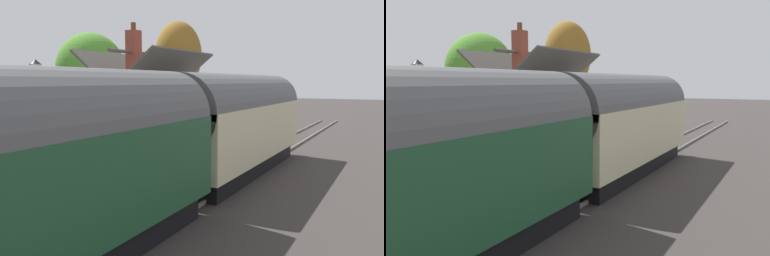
% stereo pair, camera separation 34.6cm
% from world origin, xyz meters
% --- Properties ---
extents(ground_plane, '(160.00, 160.00, 0.00)m').
position_xyz_m(ground_plane, '(0.00, 0.00, 0.00)').
color(ground_plane, '#383330').
extents(platform, '(32.00, 5.24, 0.82)m').
position_xyz_m(platform, '(0.00, 3.62, 0.41)').
color(platform, gray).
rests_on(platform, ground).
extents(platform_edge_coping, '(32.00, 0.36, 0.02)m').
position_xyz_m(platform_edge_coping, '(0.00, 1.18, 0.83)').
color(platform_edge_coping, beige).
rests_on(platform_edge_coping, platform).
extents(rail_near, '(52.00, 0.08, 0.14)m').
position_xyz_m(rail_near, '(0.00, -1.62, 0.07)').
color(rail_near, gray).
rests_on(rail_near, ground).
extents(rail_far, '(52.00, 0.08, 0.14)m').
position_xyz_m(rail_far, '(0.00, -0.18, 0.07)').
color(rail_far, gray).
rests_on(rail_far, ground).
extents(train, '(21.94, 2.73, 4.32)m').
position_xyz_m(train, '(-5.21, -0.90, 2.22)').
color(train, black).
rests_on(train, ground).
extents(station_building, '(5.92, 4.54, 5.92)m').
position_xyz_m(station_building, '(0.74, 4.11, 2.40)').
color(station_building, white).
rests_on(station_building, platform).
extents(bench_near_building, '(1.41, 0.45, 0.88)m').
position_xyz_m(bench_near_building, '(-6.50, 3.10, 1.30)').
color(bench_near_building, brown).
rests_on(bench_near_building, platform).
extents(bench_platform_end, '(1.40, 0.44, 0.88)m').
position_xyz_m(bench_platform_end, '(10.23, 3.27, 1.30)').
color(bench_platform_end, brown).
rests_on(bench_platform_end, platform).
extents(planter_under_sign, '(0.96, 0.32, 0.60)m').
position_xyz_m(planter_under_sign, '(8.01, 4.97, 1.11)').
color(planter_under_sign, teal).
rests_on(planter_under_sign, platform).
extents(planter_edge_near, '(0.45, 0.45, 0.78)m').
position_xyz_m(planter_edge_near, '(-4.63, 2.91, 1.23)').
color(planter_edge_near, gray).
rests_on(planter_edge_near, platform).
extents(planter_corner_building, '(0.46, 0.46, 0.82)m').
position_xyz_m(planter_corner_building, '(7.83, 2.57, 1.26)').
color(planter_corner_building, teal).
rests_on(planter_corner_building, platform).
extents(lamp_post_platform, '(0.32, 0.50, 3.80)m').
position_xyz_m(lamp_post_platform, '(-8.34, 1.73, 3.47)').
color(lamp_post_platform, black).
rests_on(lamp_post_platform, platform).
extents(station_sign_board, '(0.96, 0.06, 1.57)m').
position_xyz_m(station_sign_board, '(-4.89, 1.62, 2.01)').
color(station_sign_board, black).
rests_on(station_sign_board, platform).
extents(tree_behind_building, '(5.04, 4.76, 7.47)m').
position_xyz_m(tree_behind_building, '(6.51, 12.77, 4.84)').
color(tree_behind_building, '#4C3828').
rests_on(tree_behind_building, ground).
extents(tree_mid_background, '(4.10, 3.54, 8.68)m').
position_xyz_m(tree_mid_background, '(11.88, 8.53, 6.02)').
color(tree_mid_background, '#4C3828').
rests_on(tree_mid_background, ground).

